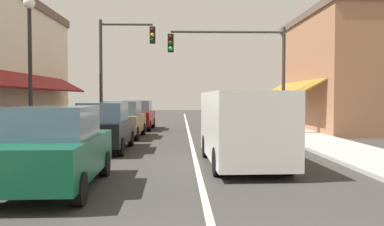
{
  "coord_description": "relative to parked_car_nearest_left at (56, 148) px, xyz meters",
  "views": [
    {
      "loc": [
        -0.47,
        -3.44,
        1.96
      ],
      "look_at": [
        0.07,
        14.82,
        1.24
      ],
      "focal_mm": 36.89,
      "sensor_mm": 36.0,
      "label": 1
    }
  ],
  "objects": [
    {
      "name": "storefront_right_block",
      "position": [
        11.99,
        15.06,
        2.59
      ],
      "size": [
        5.49,
        10.2,
        6.93
      ],
      "color": "#9E6B4C",
      "rests_on": "ground"
    },
    {
      "name": "parked_car_third_left",
      "position": [
        -0.12,
        10.82,
        0.0
      ],
      "size": [
        1.85,
        4.14,
        1.77
      ],
      "rotation": [
        0.0,
        0.0,
        -0.02
      ],
      "color": "brown",
      "rests_on": "ground"
    },
    {
      "name": "parked_car_nearest_left",
      "position": [
        0.0,
        0.0,
        0.0
      ],
      "size": [
        1.86,
        4.14,
        1.77
      ],
      "rotation": [
        0.0,
        0.0,
        0.02
      ],
      "color": "#0F4C33",
      "rests_on": "ground"
    },
    {
      "name": "parked_car_far_left",
      "position": [
        0.07,
        15.71,
        0.0
      ],
      "size": [
        1.84,
        4.13,
        1.77
      ],
      "rotation": [
        0.0,
        0.0,
        -0.02
      ],
      "color": "maroon",
      "rests_on": "ground"
    },
    {
      "name": "van_in_lane",
      "position": [
        4.41,
        2.94,
        0.27
      ],
      "size": [
        2.11,
        5.23,
        2.12
      ],
      "rotation": [
        0.0,
        0.0,
        0.03
      ],
      "color": "silver",
      "rests_on": "ground"
    },
    {
      "name": "sidewalk_right",
      "position": [
        8.61,
        13.06,
        -0.82
      ],
      "size": [
        2.6,
        56.0,
        0.12
      ],
      "primitive_type": "cube",
      "color": "#A39E99",
      "rests_on": "ground"
    },
    {
      "name": "traffic_signal_left_corner",
      "position": [
        -0.75,
        13.24,
        3.16
      ],
      "size": [
        3.07,
        0.5,
        6.18
      ],
      "color": "#333333",
      "rests_on": "ground"
    },
    {
      "name": "ground_plane",
      "position": [
        3.11,
        13.06,
        -0.88
      ],
      "size": [
        80.0,
        80.0,
        0.0
      ],
      "primitive_type": "plane",
      "color": "#33302D"
    },
    {
      "name": "sidewalk_left",
      "position": [
        -2.39,
        13.06,
        -0.82
      ],
      "size": [
        2.6,
        56.0,
        0.12
      ],
      "primitive_type": "cube",
      "color": "gray",
      "rests_on": "ground"
    },
    {
      "name": "street_lamp_left_near",
      "position": [
        -2.03,
        4.06,
        2.5
      ],
      "size": [
        0.36,
        0.36,
        5.06
      ],
      "color": "black",
      "rests_on": "ground"
    },
    {
      "name": "traffic_signal_mast_arm",
      "position": [
        5.77,
        11.58,
        2.96
      ],
      "size": [
        5.99,
        0.5,
        5.52
      ],
      "color": "#333333",
      "rests_on": "ground"
    },
    {
      "name": "lane_center_stripe",
      "position": [
        3.11,
        13.06,
        -0.88
      ],
      "size": [
        0.14,
        52.0,
        0.01
      ],
      "primitive_type": "cube",
      "color": "silver",
      "rests_on": "ground"
    },
    {
      "name": "parked_car_second_left",
      "position": [
        -0.14,
        6.05,
        0.0
      ],
      "size": [
        1.79,
        4.1,
        1.77
      ],
      "rotation": [
        0.0,
        0.0,
        0.0
      ],
      "color": "black",
      "rests_on": "ground"
    }
  ]
}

